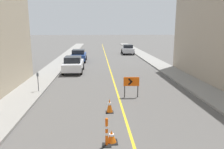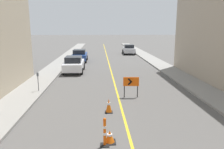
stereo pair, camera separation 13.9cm
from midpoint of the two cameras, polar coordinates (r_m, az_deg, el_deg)
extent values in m
cube|color=gold|center=(28.87, -1.33, 3.44)|extent=(0.12, 65.25, 0.01)
cube|color=gray|center=(29.23, -13.26, 3.36)|extent=(2.14, 65.25, 0.15)
cube|color=gray|center=(29.73, 10.41, 3.63)|extent=(2.14, 65.25, 0.15)
cube|color=black|center=(8.78, -0.60, -17.23)|extent=(0.46, 0.46, 0.03)
cone|color=orange|center=(8.66, -0.60, -15.79)|extent=(0.37, 0.37, 0.47)
cylinder|color=white|center=(8.64, -0.60, -15.46)|extent=(0.19, 0.19, 0.07)
cube|color=black|center=(11.56, -0.98, -9.78)|extent=(0.40, 0.40, 0.03)
cone|color=orange|center=(11.42, -0.98, -8.05)|extent=(0.32, 0.32, 0.72)
cylinder|color=white|center=(11.39, -0.98, -7.64)|extent=(0.16, 0.16, 0.11)
cube|color=black|center=(8.59, -1.87, -17.93)|extent=(0.33, 0.33, 0.04)
cylinder|color=#EF560C|center=(8.35, -1.90, -14.92)|extent=(0.10, 0.10, 0.98)
cylinder|color=white|center=(8.37, -1.89, -15.22)|extent=(0.12, 0.12, 0.10)
cylinder|color=white|center=(8.25, -1.91, -13.59)|extent=(0.12, 0.12, 0.10)
sphere|color=#EF560C|center=(8.13, -1.92, -11.66)|extent=(0.11, 0.11, 0.11)
cube|color=#EF560C|center=(13.73, 4.80, -1.84)|extent=(0.99, 0.12, 0.57)
cube|color=black|center=(13.66, 4.53, -1.57)|extent=(0.29, 0.04, 0.28)
cube|color=black|center=(13.70, 4.52, -2.22)|extent=(0.29, 0.04, 0.28)
cylinder|color=black|center=(13.85, 3.03, -4.51)|extent=(0.06, 0.06, 0.74)
cylinder|color=black|center=(13.97, 6.46, -4.42)|extent=(0.06, 0.06, 0.74)
cube|color=silver|center=(22.11, -10.22, 2.38)|extent=(1.84, 4.32, 0.72)
cube|color=black|center=(21.80, -10.34, 3.93)|extent=(1.55, 1.95, 0.55)
cylinder|color=black|center=(23.58, -11.90, 2.02)|extent=(0.23, 0.64, 0.64)
cylinder|color=black|center=(23.40, -7.75, 2.09)|extent=(0.23, 0.64, 0.64)
cylinder|color=black|center=(20.99, -12.89, 0.76)|extent=(0.23, 0.64, 0.64)
cylinder|color=black|center=(20.79, -8.23, 0.83)|extent=(0.23, 0.64, 0.64)
cube|color=navy|center=(29.04, -8.81, 4.70)|extent=(1.83, 4.31, 0.72)
cube|color=black|center=(28.76, -8.88, 5.90)|extent=(1.55, 1.95, 0.55)
cylinder|color=black|center=(30.49, -10.18, 4.31)|extent=(0.23, 0.64, 0.64)
cylinder|color=black|center=(30.35, -6.96, 4.37)|extent=(0.23, 0.64, 0.64)
cylinder|color=black|center=(27.86, -10.77, 3.57)|extent=(0.23, 0.64, 0.64)
cylinder|color=black|center=(27.71, -7.25, 3.64)|extent=(0.23, 0.64, 0.64)
cube|color=#B7B7BC|center=(37.47, 3.99, 6.43)|extent=(1.96, 4.37, 0.72)
cube|color=black|center=(37.20, 4.05, 7.37)|extent=(1.60, 1.99, 0.55)
cylinder|color=black|center=(38.72, 2.45, 6.09)|extent=(0.24, 0.65, 0.64)
cylinder|color=black|center=(38.94, 4.97, 6.09)|extent=(0.24, 0.65, 0.64)
cylinder|color=black|center=(36.08, 2.92, 5.65)|extent=(0.24, 0.65, 0.64)
cylinder|color=black|center=(36.32, 5.61, 5.65)|extent=(0.24, 0.65, 0.64)
cylinder|color=#4C4C51|center=(15.52, -18.97, -2.27)|extent=(0.05, 0.05, 1.01)
cube|color=#565B60|center=(15.39, -19.12, -0.05)|extent=(0.12, 0.10, 0.22)
sphere|color=#565B60|center=(15.37, -19.15, 0.35)|extent=(0.11, 0.11, 0.11)
camera|label=1|loc=(0.07, -90.25, -0.05)|focal=35.00mm
camera|label=2|loc=(0.07, 89.75, 0.05)|focal=35.00mm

